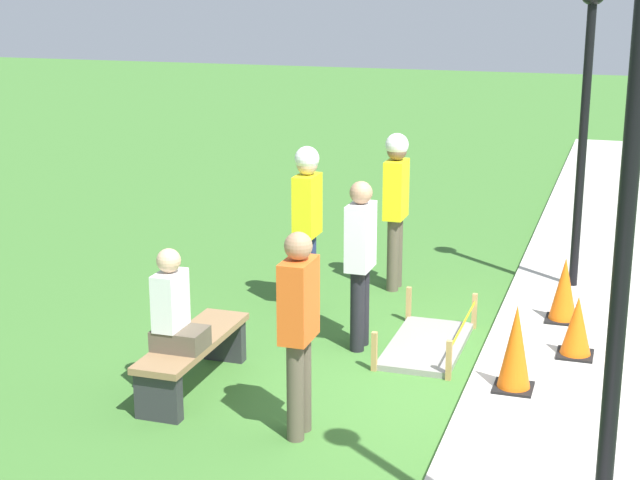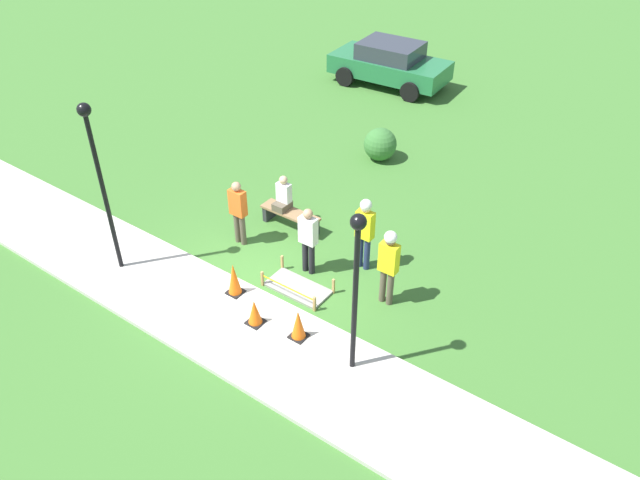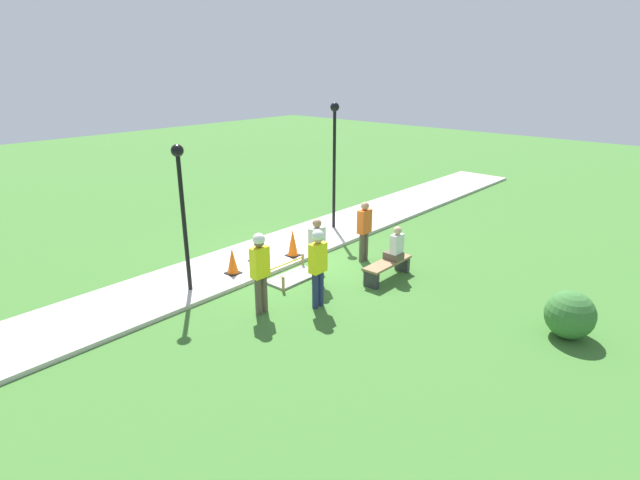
{
  "view_description": "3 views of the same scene",
  "coord_description": "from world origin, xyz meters",
  "px_view_note": "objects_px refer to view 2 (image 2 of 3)",
  "views": [
    {
      "loc": [
        -8.07,
        -1.24,
        3.6
      ],
      "look_at": [
        0.76,
        1.63,
        1.07
      ],
      "focal_mm": 55.0,
      "sensor_mm": 36.0,
      "label": 1
    },
    {
      "loc": [
        7.44,
        -7.65,
        9.03
      ],
      "look_at": [
        1.08,
        1.22,
        1.02
      ],
      "focal_mm": 35.0,
      "sensor_mm": 36.0,
      "label": 2
    },
    {
      "loc": [
        9.24,
        8.86,
        5.19
      ],
      "look_at": [
        0.45,
        1.04,
        1.03
      ],
      "focal_mm": 28.0,
      "sensor_mm": 36.0,
      "label": 3
    }
  ],
  "objects_px": {
    "lamppost_far": "(98,166)",
    "person_seated_on_bench": "(283,196)",
    "traffic_cone_far_patch": "(255,312)",
    "bystander_in_orange_shirt": "(238,209)",
    "bystander_in_gray_shirt": "(308,237)",
    "parked_car_green": "(390,63)",
    "lamppost_near": "(356,271)",
    "park_bench": "(290,216)",
    "worker_assistant": "(389,261)",
    "worker_supervisor": "(365,228)",
    "traffic_cone_near_patch": "(234,279)",
    "traffic_cone_sidewalk_edge": "(298,324)"
  },
  "relations": [
    {
      "from": "park_bench",
      "to": "traffic_cone_far_patch",
      "type": "bearing_deg",
      "value": -63.79
    },
    {
      "from": "bystander_in_gray_shirt",
      "to": "worker_assistant",
      "type": "bearing_deg",
      "value": 3.7
    },
    {
      "from": "park_bench",
      "to": "worker_supervisor",
      "type": "height_order",
      "value": "worker_supervisor"
    },
    {
      "from": "person_seated_on_bench",
      "to": "worker_assistant",
      "type": "height_order",
      "value": "worker_assistant"
    },
    {
      "from": "worker_assistant",
      "to": "lamppost_near",
      "type": "relative_size",
      "value": 0.54
    },
    {
      "from": "lamppost_near",
      "to": "worker_supervisor",
      "type": "bearing_deg",
      "value": 118.65
    },
    {
      "from": "bystander_in_orange_shirt",
      "to": "lamppost_near",
      "type": "height_order",
      "value": "lamppost_near"
    },
    {
      "from": "traffic_cone_sidewalk_edge",
      "to": "lamppost_near",
      "type": "distance_m",
      "value": 2.35
    },
    {
      "from": "traffic_cone_far_patch",
      "to": "traffic_cone_sidewalk_edge",
      "type": "relative_size",
      "value": 0.87
    },
    {
      "from": "lamppost_near",
      "to": "traffic_cone_sidewalk_edge",
      "type": "bearing_deg",
      "value": 179.24
    },
    {
      "from": "traffic_cone_far_patch",
      "to": "person_seated_on_bench",
      "type": "height_order",
      "value": "person_seated_on_bench"
    },
    {
      "from": "lamppost_near",
      "to": "bystander_in_orange_shirt",
      "type": "bearing_deg",
      "value": 157.47
    },
    {
      "from": "park_bench",
      "to": "person_seated_on_bench",
      "type": "height_order",
      "value": "person_seated_on_bench"
    },
    {
      "from": "worker_supervisor",
      "to": "worker_assistant",
      "type": "height_order",
      "value": "worker_assistant"
    },
    {
      "from": "traffic_cone_near_patch",
      "to": "lamppost_near",
      "type": "distance_m",
      "value": 3.75
    },
    {
      "from": "worker_assistant",
      "to": "bystander_in_gray_shirt",
      "type": "relative_size",
      "value": 1.1
    },
    {
      "from": "traffic_cone_sidewalk_edge",
      "to": "bystander_in_gray_shirt",
      "type": "bearing_deg",
      "value": 121.26
    },
    {
      "from": "bystander_in_orange_shirt",
      "to": "traffic_cone_far_patch",
      "type": "bearing_deg",
      "value": -42.78
    },
    {
      "from": "bystander_in_orange_shirt",
      "to": "bystander_in_gray_shirt",
      "type": "height_order",
      "value": "bystander_in_orange_shirt"
    },
    {
      "from": "worker_assistant",
      "to": "lamppost_far",
      "type": "xyz_separation_m",
      "value": [
        -5.5,
        -2.57,
        1.59
      ]
    },
    {
      "from": "traffic_cone_far_patch",
      "to": "bystander_in_gray_shirt",
      "type": "relative_size",
      "value": 0.35
    },
    {
      "from": "person_seated_on_bench",
      "to": "lamppost_near",
      "type": "xyz_separation_m",
      "value": [
        4.09,
        -3.1,
        1.58
      ]
    },
    {
      "from": "traffic_cone_sidewalk_edge",
      "to": "lamppost_far",
      "type": "relative_size",
      "value": 0.17
    },
    {
      "from": "traffic_cone_near_patch",
      "to": "bystander_in_gray_shirt",
      "type": "height_order",
      "value": "bystander_in_gray_shirt"
    },
    {
      "from": "traffic_cone_sidewalk_edge",
      "to": "lamppost_far",
      "type": "distance_m",
      "value": 5.23
    },
    {
      "from": "lamppost_far",
      "to": "parked_car_green",
      "type": "bearing_deg",
      "value": 92.59
    },
    {
      "from": "bystander_in_orange_shirt",
      "to": "lamppost_far",
      "type": "xyz_separation_m",
      "value": [
        -1.53,
        -2.38,
        1.75
      ]
    },
    {
      "from": "park_bench",
      "to": "person_seated_on_bench",
      "type": "relative_size",
      "value": 1.78
    },
    {
      "from": "traffic_cone_sidewalk_edge",
      "to": "bystander_in_orange_shirt",
      "type": "distance_m",
      "value": 3.67
    },
    {
      "from": "bystander_in_orange_shirt",
      "to": "parked_car_green",
      "type": "relative_size",
      "value": 0.39
    },
    {
      "from": "park_bench",
      "to": "bystander_in_gray_shirt",
      "type": "xyz_separation_m",
      "value": [
        1.41,
        -1.15,
        0.63
      ]
    },
    {
      "from": "traffic_cone_far_patch",
      "to": "parked_car_green",
      "type": "distance_m",
      "value": 13.35
    },
    {
      "from": "parked_car_green",
      "to": "lamppost_far",
      "type": "bearing_deg",
      "value": -90.72
    },
    {
      "from": "traffic_cone_near_patch",
      "to": "worker_assistant",
      "type": "distance_m",
      "value": 3.32
    },
    {
      "from": "traffic_cone_far_patch",
      "to": "bystander_in_orange_shirt",
      "type": "relative_size",
      "value": 0.35
    },
    {
      "from": "park_bench",
      "to": "worker_supervisor",
      "type": "distance_m",
      "value": 2.47
    },
    {
      "from": "traffic_cone_far_patch",
      "to": "lamppost_near",
      "type": "xyz_separation_m",
      "value": [
        2.25,
        0.18,
        2.01
      ]
    },
    {
      "from": "lamppost_far",
      "to": "person_seated_on_bench",
      "type": "bearing_deg",
      "value": 62.72
    },
    {
      "from": "lamppost_far",
      "to": "worker_assistant",
      "type": "bearing_deg",
      "value": 25.06
    },
    {
      "from": "traffic_cone_near_patch",
      "to": "worker_supervisor",
      "type": "xyz_separation_m",
      "value": [
        1.71,
        2.48,
        0.62
      ]
    },
    {
      "from": "worker_supervisor",
      "to": "parked_car_green",
      "type": "height_order",
      "value": "worker_supervisor"
    },
    {
      "from": "lamppost_near",
      "to": "parked_car_green",
      "type": "bearing_deg",
      "value": 117.76
    },
    {
      "from": "traffic_cone_far_patch",
      "to": "park_bench",
      "type": "xyz_separation_m",
      "value": [
        -1.59,
        3.22,
        -0.07
      ]
    },
    {
      "from": "traffic_cone_sidewalk_edge",
      "to": "bystander_in_gray_shirt",
      "type": "relative_size",
      "value": 0.4
    },
    {
      "from": "park_bench",
      "to": "parked_car_green",
      "type": "xyz_separation_m",
      "value": [
        -2.71,
        9.4,
        0.49
      ]
    },
    {
      "from": "person_seated_on_bench",
      "to": "bystander_in_orange_shirt",
      "type": "bearing_deg",
      "value": -105.3
    },
    {
      "from": "worker_supervisor",
      "to": "lamppost_near",
      "type": "xyz_separation_m",
      "value": [
        1.51,
        -2.76,
        1.3
      ]
    },
    {
      "from": "worker_supervisor",
      "to": "person_seated_on_bench",
      "type": "bearing_deg",
      "value": 172.56
    },
    {
      "from": "lamppost_far",
      "to": "bystander_in_orange_shirt",
      "type": "bearing_deg",
      "value": 57.25
    },
    {
      "from": "lamppost_near",
      "to": "worker_assistant",
      "type": "bearing_deg",
      "value": 102.95
    }
  ]
}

